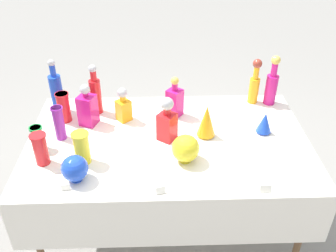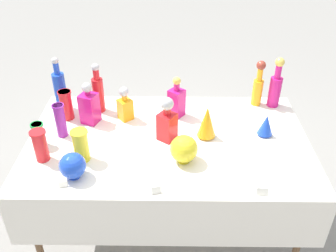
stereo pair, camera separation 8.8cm
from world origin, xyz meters
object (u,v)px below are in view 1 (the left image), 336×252
(tall_bottle_0, at_px, (57,91))
(slender_vase_4, at_px, (59,122))
(slender_vase_3, at_px, (38,137))
(fluted_vase_1, at_px, (265,123))
(square_decanter_0, at_px, (87,108))
(slender_vase_2, at_px, (40,148))
(round_bowl_1, at_px, (75,168))
(cardboard_box_behind_left, at_px, (217,133))
(round_bowl_0, at_px, (186,148))
(tall_bottle_1, at_px, (95,93))
(tall_bottle_2, at_px, (272,84))
(square_decanter_3, at_px, (175,100))
(cardboard_box_behind_right, at_px, (135,131))
(square_decanter_1, at_px, (167,121))
(slender_vase_0, at_px, (82,147))
(slender_vase_1, at_px, (64,107))
(square_decanter_2, at_px, (123,106))
(tall_bottle_3, at_px, (255,84))
(fluted_vase_0, at_px, (207,121))

(tall_bottle_0, bearing_deg, slender_vase_4, -76.54)
(slender_vase_3, relative_size, fluted_vase_1, 1.06)
(square_decanter_0, distance_m, slender_vase_2, 0.47)
(slender_vase_3, relative_size, round_bowl_1, 0.99)
(round_bowl_1, bearing_deg, cardboard_box_behind_left, 51.61)
(round_bowl_0, bearing_deg, cardboard_box_behind_left, 70.58)
(tall_bottle_1, bearing_deg, slender_vase_3, -126.04)
(tall_bottle_1, xyz_separation_m, slender_vase_2, (-0.25, -0.57, -0.05))
(tall_bottle_2, distance_m, fluted_vase_1, 0.42)
(tall_bottle_0, distance_m, round_bowl_0, 1.07)
(square_decanter_3, distance_m, cardboard_box_behind_right, 1.04)
(square_decanter_1, bearing_deg, tall_bottle_1, 144.69)
(tall_bottle_0, relative_size, square_decanter_1, 1.31)
(tall_bottle_2, xyz_separation_m, slender_vase_0, (-1.29, -0.66, -0.05))
(slender_vase_1, height_order, cardboard_box_behind_left, slender_vase_1)
(square_decanter_3, height_order, slender_vase_1, square_decanter_3)
(square_decanter_2, bearing_deg, tall_bottle_2, 10.44)
(square_decanter_2, xyz_separation_m, fluted_vase_1, (0.94, -0.19, -0.03))
(square_decanter_0, height_order, fluted_vase_1, square_decanter_0)
(square_decanter_1, relative_size, cardboard_box_behind_right, 0.66)
(slender_vase_1, xyz_separation_m, slender_vase_3, (-0.10, -0.32, -0.03))
(tall_bottle_2, distance_m, tall_bottle_3, 0.12)
(round_bowl_1, relative_size, cardboard_box_behind_left, 0.34)
(square_decanter_3, bearing_deg, slender_vase_0, -138.32)
(tall_bottle_0, height_order, square_decanter_0, tall_bottle_0)
(tall_bottle_0, height_order, round_bowl_0, tall_bottle_0)
(slender_vase_4, relative_size, round_bowl_1, 1.46)
(square_decanter_1, relative_size, cardboard_box_behind_left, 0.66)
(tall_bottle_1, relative_size, slender_vase_1, 1.73)
(tall_bottle_0, distance_m, slender_vase_3, 0.46)
(tall_bottle_1, height_order, round_bowl_0, tall_bottle_1)
(tall_bottle_1, bearing_deg, cardboard_box_behind_right, 70.02)
(square_decanter_1, relative_size, square_decanter_2, 1.23)
(square_decanter_0, xyz_separation_m, slender_vase_0, (0.03, -0.42, -0.02))
(slender_vase_2, bearing_deg, round_bowl_0, -0.43)
(tall_bottle_2, relative_size, round_bowl_1, 2.40)
(tall_bottle_1, distance_m, cardboard_box_behind_right, 1.00)
(slender_vase_1, bearing_deg, slender_vase_2, -95.45)
(slender_vase_0, bearing_deg, fluted_vase_0, 17.82)
(fluted_vase_0, relative_size, round_bowl_1, 1.40)
(fluted_vase_1, relative_size, round_bowl_1, 0.94)
(cardboard_box_behind_left, bearing_deg, square_decanter_3, -125.13)
(cardboard_box_behind_right, bearing_deg, fluted_vase_0, -60.36)
(tall_bottle_3, bearing_deg, tall_bottle_2, -8.96)
(square_decanter_2, xyz_separation_m, cardboard_box_behind_left, (0.80, 0.69, -0.73))
(round_bowl_1, bearing_deg, round_bowl_0, 13.60)
(square_decanter_0, xyz_separation_m, slender_vase_3, (-0.27, -0.27, -0.04))
(square_decanter_3, height_order, slender_vase_0, square_decanter_3)
(square_decanter_2, xyz_separation_m, slender_vase_1, (-0.41, 0.00, 0.00))
(tall_bottle_3, height_order, square_decanter_0, tall_bottle_3)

